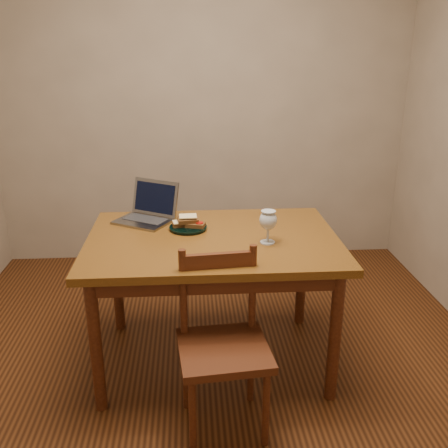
{
  "coord_description": "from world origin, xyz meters",
  "views": [
    {
      "loc": [
        -0.1,
        -2.31,
        1.68
      ],
      "look_at": [
        0.07,
        0.13,
        0.8
      ],
      "focal_mm": 40.0,
      "sensor_mm": 36.0,
      "label": 1
    }
  ],
  "objects": [
    {
      "name": "sandwich_tomato",
      "position": [
        -0.08,
        0.21,
        0.77
      ],
      "size": [
        0.11,
        0.09,
        0.03
      ],
      "primitive_type": null,
      "rotation": [
        0.0,
        0.0,
        -0.28
      ],
      "color": "#381E0C",
      "rests_on": "plate"
    },
    {
      "name": "milk_glass",
      "position": [
        0.28,
        0.0,
        0.83
      ],
      "size": [
        0.09,
        0.09,
        0.17
      ],
      "primitive_type": null,
      "color": "white",
      "rests_on": "table"
    },
    {
      "name": "chair",
      "position": [
        0.03,
        -0.41,
        0.46
      ],
      "size": [
        0.43,
        0.41,
        0.42
      ],
      "rotation": [
        0.0,
        0.0,
        0.1
      ],
      "color": "#38170B",
      "rests_on": "floor"
    },
    {
      "name": "laptop",
      "position": [
        -0.34,
        0.4,
        0.8
      ],
      "size": [
        0.39,
        0.38,
        0.21
      ],
      "rotation": [
        0.0,
        0.0,
        -0.53
      ],
      "color": "slate",
      "rests_on": "table"
    },
    {
      "name": "floor",
      "position": [
        0.0,
        0.0,
        -0.01
      ],
      "size": [
        3.2,
        3.2,
        0.02
      ],
      "primitive_type": "cube",
      "color": "black",
      "rests_on": "ground"
    },
    {
      "name": "front_wall",
      "position": [
        0.0,
        -1.61,
        1.3
      ],
      "size": [
        3.2,
        0.02,
        2.6
      ],
      "primitive_type": "cube",
      "color": "gray",
      "rests_on": "floor"
    },
    {
      "name": "table",
      "position": [
        0.01,
        0.1,
        0.65
      ],
      "size": [
        1.3,
        0.9,
        0.74
      ],
      "color": "#46290B",
      "rests_on": "floor"
    },
    {
      "name": "sandwich_cheese",
      "position": [
        -0.15,
        0.23,
        0.77
      ],
      "size": [
        0.11,
        0.07,
        0.03
      ],
      "primitive_type": null,
      "rotation": [
        0.0,
        0.0,
        0.13
      ],
      "color": "#381E0C",
      "rests_on": "plate"
    },
    {
      "name": "back_wall",
      "position": [
        0.0,
        1.61,
        1.3
      ],
      "size": [
        3.2,
        0.02,
        2.6
      ],
      "primitive_type": "cube",
      "color": "gray",
      "rests_on": "floor"
    },
    {
      "name": "sandwich_top",
      "position": [
        -0.12,
        0.23,
        0.8
      ],
      "size": [
        0.12,
        0.08,
        0.03
      ],
      "primitive_type": null,
      "rotation": [
        0.0,
        0.0,
        0.14
      ],
      "color": "#381E0C",
      "rests_on": "plate"
    },
    {
      "name": "plate",
      "position": [
        -0.12,
        0.22,
        0.75
      ],
      "size": [
        0.2,
        0.2,
        0.02
      ],
      "primitive_type": "cylinder",
      "color": "black",
      "rests_on": "table"
    }
  ]
}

